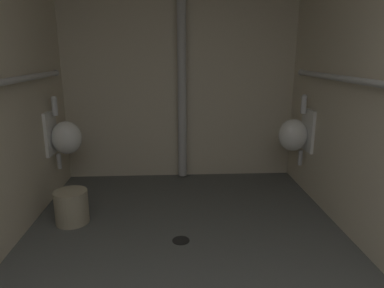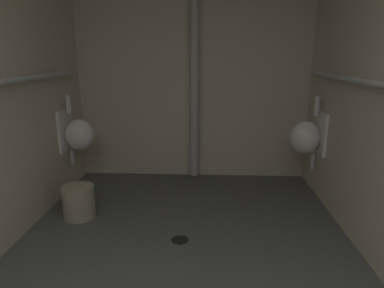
{
  "view_description": "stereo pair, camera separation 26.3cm",
  "coord_description": "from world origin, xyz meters",
  "px_view_note": "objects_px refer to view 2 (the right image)",
  "views": [
    {
      "loc": [
        -0.09,
        -0.18,
        1.46
      ],
      "look_at": [
        0.06,
        2.4,
        0.78
      ],
      "focal_mm": 32.33,
      "sensor_mm": 36.0,
      "label": 1
    },
    {
      "loc": [
        0.18,
        -0.18,
        1.46
      ],
      "look_at": [
        0.06,
        2.4,
        0.78
      ],
      "focal_mm": 32.33,
      "sensor_mm": 36.0,
      "label": 2
    }
  ],
  "objects_px": {
    "urinal_left_mid": "(77,134)",
    "urinal_right_mid": "(307,137)",
    "standpipe_back_wall": "(194,68)",
    "floor_drain": "(180,240)",
    "waste_bin": "(79,202)"
  },
  "relations": [
    {
      "from": "urinal_right_mid",
      "to": "waste_bin",
      "type": "xyz_separation_m",
      "value": [
        -2.18,
        -0.61,
        -0.49
      ]
    },
    {
      "from": "standpipe_back_wall",
      "to": "floor_drain",
      "type": "distance_m",
      "value": 1.97
    },
    {
      "from": "urinal_left_mid",
      "to": "standpipe_back_wall",
      "type": "height_order",
      "value": "standpipe_back_wall"
    },
    {
      "from": "urinal_left_mid",
      "to": "urinal_right_mid",
      "type": "distance_m",
      "value": 2.39
    },
    {
      "from": "floor_drain",
      "to": "waste_bin",
      "type": "xyz_separation_m",
      "value": [
        -0.95,
        0.37,
        0.14
      ]
    },
    {
      "from": "floor_drain",
      "to": "waste_bin",
      "type": "bearing_deg",
      "value": 158.94
    },
    {
      "from": "floor_drain",
      "to": "waste_bin",
      "type": "height_order",
      "value": "waste_bin"
    },
    {
      "from": "urinal_left_mid",
      "to": "urinal_right_mid",
      "type": "relative_size",
      "value": 1.0
    },
    {
      "from": "standpipe_back_wall",
      "to": "waste_bin",
      "type": "xyz_separation_m",
      "value": [
        -1.01,
        -1.11,
        -1.15
      ]
    },
    {
      "from": "floor_drain",
      "to": "waste_bin",
      "type": "distance_m",
      "value": 1.03
    },
    {
      "from": "urinal_left_mid",
      "to": "floor_drain",
      "type": "distance_m",
      "value": 1.65
    },
    {
      "from": "standpipe_back_wall",
      "to": "floor_drain",
      "type": "xyz_separation_m",
      "value": [
        -0.06,
        -1.48,
        -1.3
      ]
    },
    {
      "from": "standpipe_back_wall",
      "to": "urinal_left_mid",
      "type": "bearing_deg",
      "value": -158.15
    },
    {
      "from": "urinal_left_mid",
      "to": "standpipe_back_wall",
      "type": "xyz_separation_m",
      "value": [
        1.21,
        0.49,
        0.66
      ]
    },
    {
      "from": "urinal_left_mid",
      "to": "floor_drain",
      "type": "height_order",
      "value": "urinal_left_mid"
    }
  ]
}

